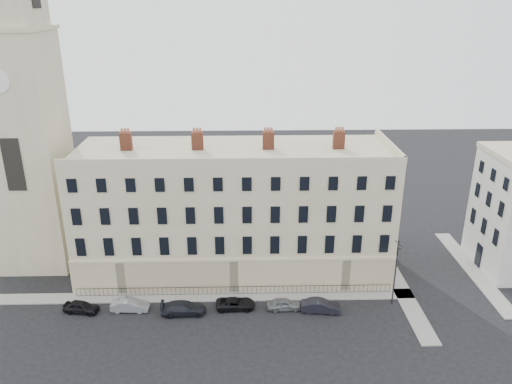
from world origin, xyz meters
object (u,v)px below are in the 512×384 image
car_a (81,307)px  car_e (284,304)px  car_c (183,308)px  car_f (321,306)px  car_d (236,303)px  streetlamp (396,270)px  car_b (130,305)px

car_a → car_e: size_ratio=1.01×
car_a → car_c: (10.82, -0.56, 0.05)m
car_e → car_f: (3.84, -0.55, 0.06)m
car_d → car_f: 9.04m
car_f → car_e: bearing=88.2°
car_e → streetlamp: size_ratio=0.48×
car_e → car_b: bearing=87.5°
car_d → car_e: 5.17m
car_b → car_e: bearing=-88.4°
car_d → car_b: bearing=88.7°
car_d → streetlamp: (16.97, 0.40, 3.67)m
car_b → car_d: car_b is taller
car_e → car_f: size_ratio=0.89×
car_c → streetlamp: streetlamp is taller
car_a → streetlamp: 33.45m
car_b → car_c: (5.73, -0.72, 0.03)m
car_d → car_e: (5.17, -0.29, 0.04)m
car_e → car_a: bearing=88.1°
car_e → streetlamp: bearing=-88.6°
car_a → car_d: 16.28m
streetlamp → car_e: bearing=168.7°
car_c → streetlamp: size_ratio=0.62×
car_a → car_b: 5.09m
car_a → car_f: size_ratio=0.90×
car_e → car_d: bearing=84.9°
car_c → car_d: (5.46, 0.84, -0.10)m
car_a → car_f: bearing=-81.5°
car_f → streetlamp: (7.97, 1.23, 3.57)m
car_a → car_e: (21.44, -0.00, -0.01)m
car_b → car_c: car_c is taller
car_b → car_d: bearing=-87.2°
car_b → car_d: size_ratio=0.95×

